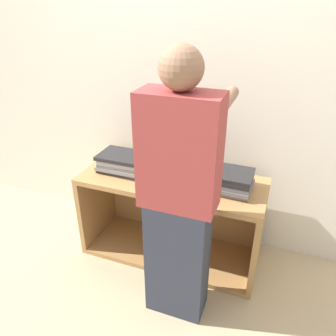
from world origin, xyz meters
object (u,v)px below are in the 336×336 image
(laptop_open, at_px, (175,169))
(laptop_stack_left, at_px, (124,162))
(laptop_stack_right, at_px, (226,180))
(person, at_px, (179,200))

(laptop_open, height_order, laptop_stack_left, laptop_open)
(laptop_stack_right, height_order, person, person)
(laptop_stack_right, bearing_deg, person, -110.85)
(laptop_open, bearing_deg, laptop_stack_left, -171.80)
(person, bearing_deg, laptop_open, 112.17)
(laptop_stack_left, distance_m, person, 0.71)
(laptop_open, bearing_deg, laptop_stack_right, -8.00)
(laptop_stack_left, xyz_separation_m, person, (0.55, -0.43, 0.08))
(laptop_stack_left, height_order, person, person)
(person, bearing_deg, laptop_stack_left, 142.06)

